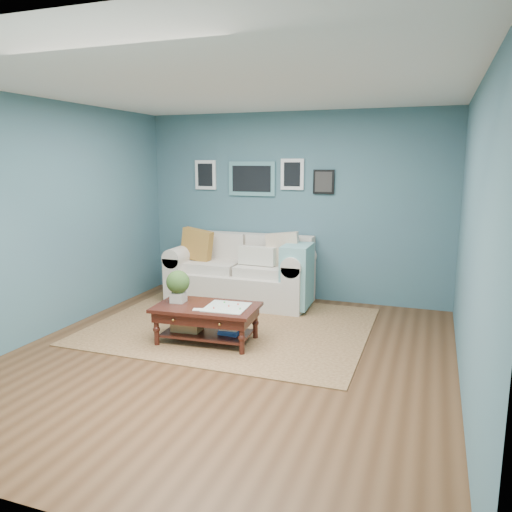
% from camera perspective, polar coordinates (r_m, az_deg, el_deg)
% --- Properties ---
extents(room_shell, '(5.00, 5.02, 2.70)m').
position_cam_1_polar(room_shell, '(5.00, -3.33, 3.35)').
color(room_shell, brown).
rests_on(room_shell, ground).
extents(area_rug, '(3.28, 2.62, 0.01)m').
position_cam_1_polar(area_rug, '(6.23, -2.75, -7.94)').
color(area_rug, brown).
rests_on(area_rug, ground).
extents(loveseat, '(2.07, 0.94, 1.06)m').
position_cam_1_polar(loveseat, '(7.17, -1.03, -1.90)').
color(loveseat, beige).
rests_on(loveseat, ground).
extents(coffee_table, '(1.18, 0.74, 0.80)m').
position_cam_1_polar(coffee_table, '(5.64, -6.21, -6.31)').
color(coffee_table, black).
rests_on(coffee_table, ground).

